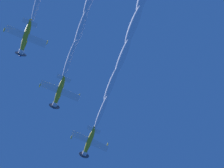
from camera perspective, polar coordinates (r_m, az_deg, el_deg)
airplane_lead at (r=82.02m, az=-3.64°, el=-9.11°), size 8.58×7.89×2.89m
airplane_left_wingman at (r=77.70m, az=-8.30°, el=-1.28°), size 8.65×7.89×2.80m
airplane_right_wingman at (r=75.06m, az=-13.43°, el=7.00°), size 8.62×7.88×2.84m
smoke_trail_lead at (r=73.41m, az=3.83°, el=10.48°), size 15.83×40.73×3.31m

